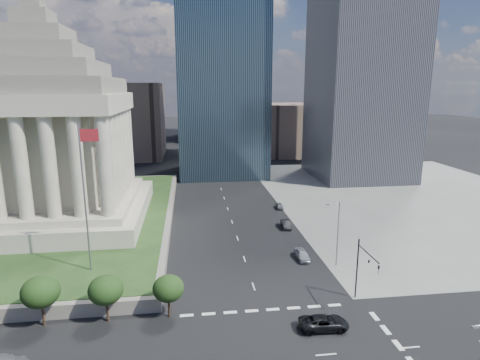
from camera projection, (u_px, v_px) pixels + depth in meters
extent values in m
plane|color=black|center=(215.00, 170.00, 131.66)|extent=(500.00, 500.00, 0.00)
cube|color=slate|center=(412.00, 197.00, 98.69)|extent=(68.00, 90.00, 0.03)
cube|color=slate|center=(0.00, 222.00, 77.56)|extent=(66.00, 70.00, 1.80)
cylinder|color=slate|center=(85.00, 200.00, 52.80)|extent=(0.24, 0.24, 20.00)
cube|color=maroon|center=(89.00, 135.00, 51.04)|extent=(2.40, 0.05, 1.60)
cube|color=black|center=(221.00, 75.00, 120.32)|extent=(26.00, 26.00, 60.00)
cube|color=black|center=(367.00, 0.00, 111.11)|extent=(26.00, 28.00, 100.00)
cube|color=brown|center=(288.00, 129.00, 162.37)|extent=(20.00, 30.00, 20.00)
cube|color=brown|center=(131.00, 121.00, 153.79)|extent=(24.00, 30.00, 28.00)
cylinder|color=black|center=(357.00, 269.00, 50.64)|extent=(0.18, 0.18, 8.00)
cylinder|color=black|center=(368.00, 254.00, 47.26)|extent=(0.14, 5.50, 0.14)
cube|color=black|center=(379.00, 270.00, 44.79)|extent=(0.30, 0.30, 1.10)
cube|color=slate|center=(475.00, 327.00, 28.48)|extent=(0.50, 0.22, 0.14)
cylinder|color=slate|center=(338.00, 234.00, 59.72)|extent=(0.16, 0.16, 10.00)
cylinder|color=slate|center=(334.00, 204.00, 58.53)|extent=(1.80, 0.12, 0.12)
cube|color=slate|center=(328.00, 204.00, 58.44)|extent=(0.50, 0.22, 0.14)
imported|color=black|center=(324.00, 323.00, 44.61)|extent=(2.75, 5.64, 1.54)
imported|color=#97999F|center=(302.00, 255.00, 62.88)|extent=(1.81, 4.45, 1.51)
imported|color=black|center=(286.00, 224.00, 76.88)|extent=(1.79, 4.44, 1.43)
imported|color=slate|center=(280.00, 206.00, 89.21)|extent=(1.62, 3.70, 1.24)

